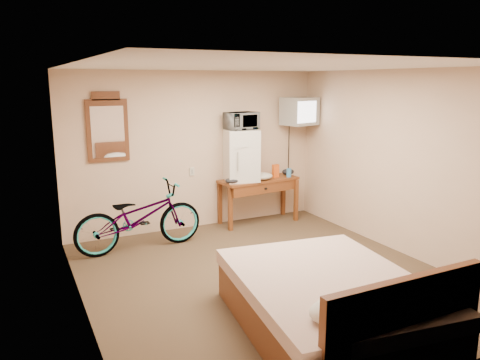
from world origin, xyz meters
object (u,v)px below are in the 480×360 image
Objects in this scene: crt_television at (299,111)px; blue_cup at (289,173)px; mini_fridge at (241,155)px; wall_mirror at (107,128)px; bed at (332,303)px; microwave at (241,121)px; bicycle at (139,217)px; desk at (260,186)px.

blue_cup is at bearing -160.02° from crt_television.
mini_fridge is 2.12m from wall_mirror.
wall_mirror is (-2.89, 0.34, 0.85)m from blue_cup.
crt_television is at bearing 61.77° from bed.
microwave is at bearing 77.80° from bed.
crt_television is 3.21m from bicycle.
microwave is 3.76m from bed.
microwave is 0.27× the size of bicycle.
bicycle is at bearing -167.35° from mini_fridge.
microwave is 2.06m from wall_mirror.
blue_cup is at bearing -16.48° from microwave.
crt_television reaches higher than bicycle.
bed is at bearing -115.62° from blue_cup.
crt_television is (0.76, 0.02, 1.21)m from desk.
bed is (-1.06, -3.37, -0.34)m from desk.
crt_television is at bearing -4.61° from wall_mirror.
crt_television is at bearing -84.80° from bicycle.
microwave is at bearing -79.87° from bicycle.
blue_cup is (0.53, -0.07, 0.19)m from desk.
bed is (-0.74, -3.40, -1.43)m from microwave.
wall_mirror is at bearing 163.47° from microwave.
wall_mirror is 4.11m from bed.
mini_fridge is at bearing 173.38° from blue_cup.
wall_mirror reaches higher than blue_cup.
blue_cup is at bearing -6.62° from mini_fridge.
bed reaches higher than desk.
wall_mirror is at bearing 173.32° from mini_fridge.
bed is at bearing -118.23° from crt_television.
desk is 0.56m from blue_cup.
mini_fridge is 3.59m from bed.
bicycle is at bearing -173.43° from blue_cup.
blue_cup is at bearing -6.66° from wall_mirror.
mini_fridge is 1.68× the size of microwave.
microwave is at bearing 56.27° from mini_fridge.
wall_mirror reaches higher than microwave.
bicycle is (-2.65, -0.31, -0.35)m from blue_cup.
wall_mirror is (-2.04, 0.24, -0.04)m from microwave.
bicycle is 0.78× the size of bed.
blue_cup is (0.85, -0.10, -0.34)m from mini_fridge.
microwave is 0.76× the size of crt_television.
desk is 1.43m from crt_television.
bed is (-0.74, -3.40, -0.87)m from mini_fridge.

